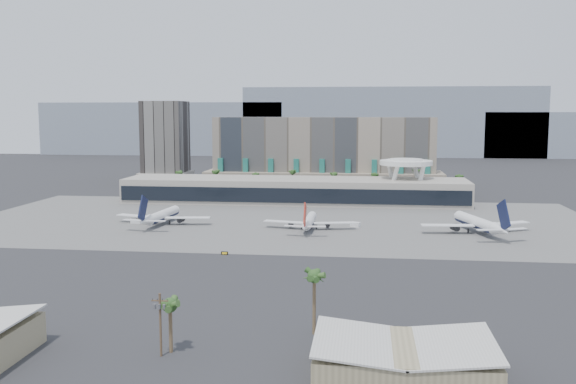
# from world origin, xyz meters

# --- Properties ---
(ground) EXTENTS (900.00, 900.00, 0.00)m
(ground) POSITION_xyz_m (0.00, 0.00, 0.00)
(ground) COLOR #232326
(ground) RESTS_ON ground
(apron_pad) EXTENTS (260.00, 130.00, 0.06)m
(apron_pad) POSITION_xyz_m (0.00, 55.00, 0.03)
(apron_pad) COLOR #5B5B59
(apron_pad) RESTS_ON ground
(mountain_ridge) EXTENTS (680.00, 60.00, 70.00)m
(mountain_ridge) POSITION_xyz_m (27.88, 470.00, 29.89)
(mountain_ridge) COLOR gray
(mountain_ridge) RESTS_ON ground
(hotel) EXTENTS (140.00, 30.00, 42.00)m
(hotel) POSITION_xyz_m (10.00, 174.41, 16.81)
(hotel) COLOR gray
(hotel) RESTS_ON ground
(office_tower) EXTENTS (30.00, 30.00, 52.00)m
(office_tower) POSITION_xyz_m (-95.00, 200.00, 22.94)
(office_tower) COLOR black
(office_tower) RESTS_ON ground
(terminal) EXTENTS (170.00, 32.50, 14.50)m
(terminal) POSITION_xyz_m (0.00, 109.84, 6.52)
(terminal) COLOR #ADA698
(terminal) RESTS_ON ground
(saucer_structure) EXTENTS (26.00, 26.00, 21.89)m
(saucer_structure) POSITION_xyz_m (55.00, 116.00, 18.45)
(saucer_structure) COLOR white
(saucer_structure) RESTS_ON ground
(palm_row) EXTENTS (157.80, 2.80, 13.10)m
(palm_row) POSITION_xyz_m (7.00, 145.00, 10.50)
(palm_row) COLOR brown
(palm_row) RESTS_ON ground
(hangar_right) EXTENTS (30.55, 20.60, 6.89)m
(hangar_right) POSITION_xyz_m (42.00, -100.00, 2.95)
(hangar_right) COLOR gray
(hangar_right) RESTS_ON ground
(utility_pole) EXTENTS (3.20, 0.85, 12.00)m
(utility_pole) POSITION_xyz_m (-2.00, -96.09, 7.14)
(utility_pole) COLOR #4C3826
(utility_pole) RESTS_ON ground
(airliner_left) EXTENTS (39.84, 41.14, 14.20)m
(airliner_left) POSITION_xyz_m (-46.34, 40.33, 3.58)
(airliner_left) COLOR white
(airliner_left) RESTS_ON ground
(airliner_centre) EXTENTS (35.96, 36.98, 12.77)m
(airliner_centre) POSITION_xyz_m (13.73, 36.32, 3.22)
(airliner_centre) COLOR white
(airliner_centre) RESTS_ON ground
(airliner_right) EXTENTS (41.77, 43.27, 15.36)m
(airliner_right) POSITION_xyz_m (77.10, 36.18, 3.87)
(airliner_right) COLOR white
(airliner_right) RESTS_ON ground
(service_vehicle_a) EXTENTS (4.47, 2.58, 2.08)m
(service_vehicle_a) POSITION_xyz_m (-57.22, 41.23, 1.04)
(service_vehicle_a) COLOR silver
(service_vehicle_a) RESTS_ON ground
(service_vehicle_b) EXTENTS (4.27, 3.48, 1.92)m
(service_vehicle_b) POSITION_xyz_m (31.38, 43.96, 0.96)
(service_vehicle_b) COLOR white
(service_vehicle_b) RESTS_ON ground
(taxiway_sign) EXTENTS (2.27, 0.44, 1.03)m
(taxiway_sign) POSITION_xyz_m (-8.95, -10.98, 0.51)
(taxiway_sign) COLOR black
(taxiway_sign) RESTS_ON ground
(near_palm_a) EXTENTS (6.00, 6.00, 10.56)m
(near_palm_a) POSITION_xyz_m (-0.79, -93.81, 7.75)
(near_palm_a) COLOR brown
(near_palm_a) RESTS_ON ground
(near_palm_b) EXTENTS (6.00, 6.00, 13.51)m
(near_palm_b) POSITION_xyz_m (25.16, -80.62, 10.64)
(near_palm_b) COLOR brown
(near_palm_b) RESTS_ON ground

